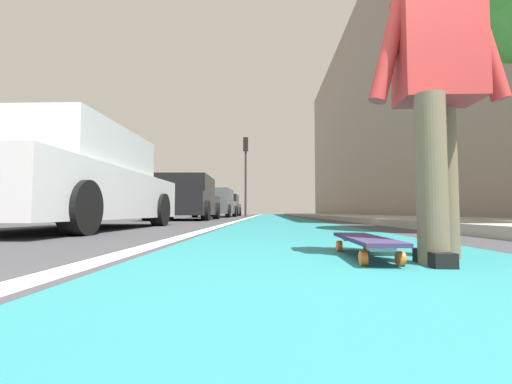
# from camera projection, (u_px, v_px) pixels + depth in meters

# --- Properties ---
(ground_plane) EXTENTS (80.00, 80.00, 0.00)m
(ground_plane) POSITION_uv_depth(u_px,v_px,m) (279.00, 221.00, 10.86)
(ground_plane) COLOR #38383D
(bike_lane_paint) EXTENTS (56.00, 2.16, 0.00)m
(bike_lane_paint) POSITION_uv_depth(u_px,v_px,m) (272.00, 216.00, 24.83)
(bike_lane_paint) COLOR #237075
(bike_lane_paint) RESTS_ON ground
(lane_stripe_white) EXTENTS (52.00, 0.16, 0.01)m
(lane_stripe_white) POSITION_uv_depth(u_px,v_px,m) (253.00, 217.00, 20.88)
(lane_stripe_white) COLOR silver
(lane_stripe_white) RESTS_ON ground
(sidewalk_curb) EXTENTS (52.00, 3.20, 0.13)m
(sidewalk_curb) POSITION_uv_depth(u_px,v_px,m) (337.00, 216.00, 18.74)
(sidewalk_curb) COLOR #9E9B93
(sidewalk_curb) RESTS_ON ground
(building_facade) EXTENTS (40.00, 1.20, 13.98)m
(building_facade) POSITION_uv_depth(u_px,v_px,m) (365.00, 110.00, 23.05)
(building_facade) COLOR gray
(building_facade) RESTS_ON ground
(skateboard) EXTENTS (0.84, 0.22, 0.11)m
(skateboard) POSITION_uv_depth(u_px,v_px,m) (365.00, 241.00, 1.93)
(skateboard) COLOR orange
(skateboard) RESTS_ON ground
(skater_person) EXTENTS (0.46, 0.72, 1.64)m
(skater_person) POSITION_uv_depth(u_px,v_px,m) (437.00, 80.00, 1.82)
(skater_person) COLOR brown
(skater_person) RESTS_ON ground
(parked_car_near) EXTENTS (4.44, 2.00, 1.46)m
(parked_car_near) POSITION_uv_depth(u_px,v_px,m) (71.00, 182.00, 5.16)
(parked_car_near) COLOR silver
(parked_car_near) RESTS_ON ground
(parked_car_mid) EXTENTS (4.46, 2.08, 1.47)m
(parked_car_mid) POSITION_uv_depth(u_px,v_px,m) (186.00, 199.00, 11.98)
(parked_car_mid) COLOR black
(parked_car_mid) RESTS_ON ground
(parked_car_far) EXTENTS (4.49, 1.94, 1.48)m
(parked_car_far) POSITION_uv_depth(u_px,v_px,m) (216.00, 204.00, 18.60)
(parked_car_far) COLOR #4C5156
(parked_car_far) RESTS_ON ground
(parked_car_end) EXTENTS (4.49, 1.86, 1.47)m
(parked_car_end) POSITION_uv_depth(u_px,v_px,m) (226.00, 206.00, 24.18)
(parked_car_end) COLOR black
(parked_car_end) RESTS_ON ground
(traffic_light) EXTENTS (0.33, 0.28, 4.66)m
(traffic_light) POSITION_uv_depth(u_px,v_px,m) (246.00, 162.00, 20.61)
(traffic_light) COLOR #2D2D2D
(traffic_light) RESTS_ON ground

